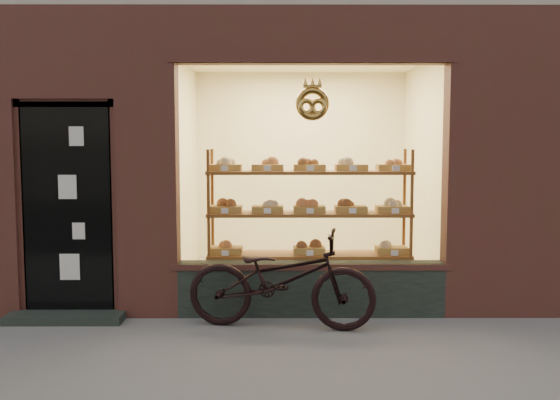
{
  "coord_description": "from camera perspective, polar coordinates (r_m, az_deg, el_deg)",
  "views": [
    {
      "loc": [
        0.11,
        -4.16,
        1.77
      ],
      "look_at": [
        0.13,
        2.0,
        1.2
      ],
      "focal_mm": 40.0,
      "sensor_mm": 36.0,
      "label": 1
    }
  ],
  "objects": [
    {
      "name": "ground",
      "position": [
        4.52,
        -1.66,
        -17.78
      ],
      "size": [
        90.0,
        90.0,
        0.0
      ],
      "primitive_type": "plane",
      "color": "#5F5F5F"
    },
    {
      "name": "display_shelf",
      "position": [
        6.78,
        2.68,
        -2.18
      ],
      "size": [
        2.2,
        0.45,
        1.7
      ],
      "color": "brown",
      "rests_on": "ground"
    },
    {
      "name": "bicycle",
      "position": [
        5.98,
        0.12,
        -7.26
      ],
      "size": [
        1.87,
        0.89,
        0.94
      ],
      "primitive_type": "imported",
      "rotation": [
        0.0,
        0.0,
        1.42
      ],
      "color": "black",
      "rests_on": "ground"
    }
  ]
}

